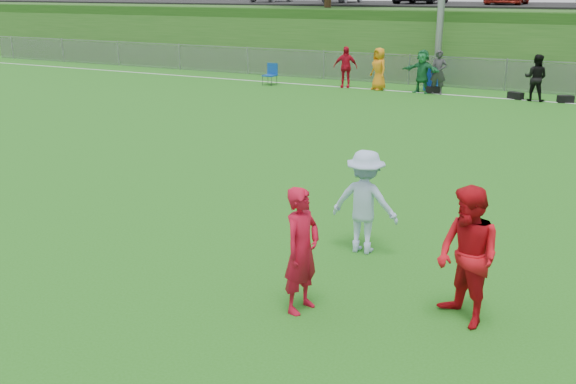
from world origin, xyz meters
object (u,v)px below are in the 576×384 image
Objects in this scene: recycling_bin at (431,79)px; player_red_center at (468,257)px; frisbee at (480,254)px; player_blue at (365,202)px; player_red_left at (302,250)px.

player_red_center is at bearing -74.21° from recycling_bin.
frisbee is (0.08, 0.42, -0.10)m from player_red_center.
player_red_center is 2.47m from player_blue.
frisbee is 18.96m from recycling_bin.
frisbee is at bearing -73.64° from recycling_bin.
frisbee is 0.30× the size of recycling_bin.
player_blue is 17.36m from recycling_bin.
player_blue is (-1.90, 1.58, -0.06)m from player_red_center.
player_blue is at bearing 179.42° from player_red_center.
player_red_center is 1.94× the size of recycling_bin.
frisbee is at bearing 118.95° from player_red_center.
player_red_left is at bearing -152.91° from frisbee.
recycling_bin is at bearing 145.06° from player_red_center.
player_red_center reaches higher than player_blue.
player_blue is 1.82× the size of recycling_bin.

